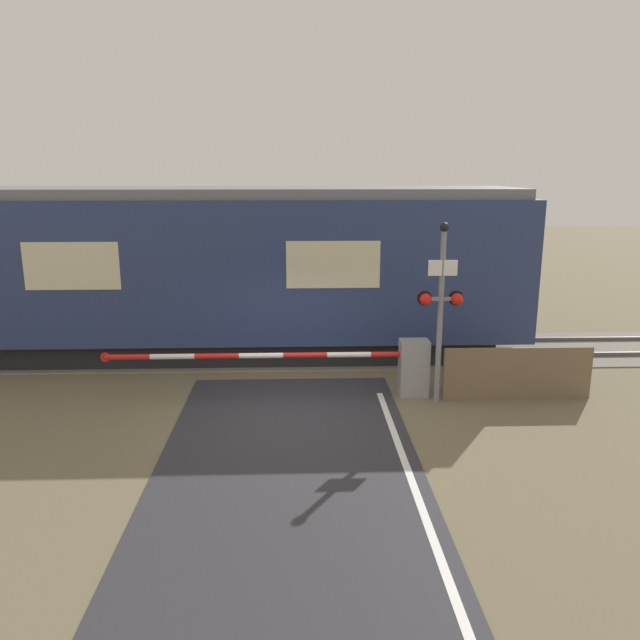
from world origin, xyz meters
TOP-DOWN VIEW (x-y plane):
  - ground_plane at (0.00, 0.00)m, footprint 80.00×80.00m
  - track_bed at (0.00, 4.17)m, footprint 36.00×3.20m
  - train at (-4.88, 4.17)m, footprint 21.30×3.19m
  - crossing_barrier at (1.95, 0.94)m, footprint 6.76×0.44m
  - signal_post at (3.00, 0.57)m, footprint 0.93×0.26m
  - roadside_fence at (4.68, 0.63)m, footprint 3.08×0.06m

SIDE VIEW (x-z plane):
  - ground_plane at x=0.00m, z-range 0.00..0.00m
  - track_bed at x=0.00m, z-range -0.04..0.09m
  - roadside_fence at x=4.68m, z-range 0.00..1.10m
  - crossing_barrier at x=1.95m, z-range 0.06..1.25m
  - signal_post at x=3.00m, z-range 0.25..3.90m
  - train at x=-4.88m, z-range 0.05..4.25m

